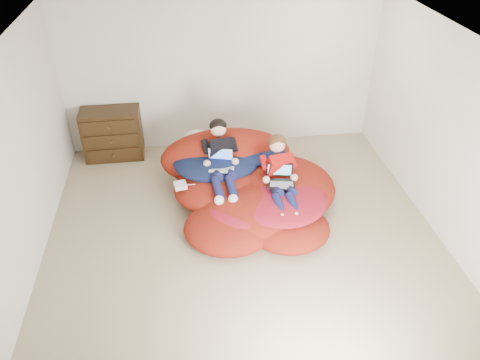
# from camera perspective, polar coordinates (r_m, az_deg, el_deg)

# --- Properties ---
(room_shell) EXTENTS (5.10, 5.10, 2.77)m
(room_shell) POSITION_cam_1_polar(r_m,az_deg,el_deg) (5.96, 0.41, -5.22)
(room_shell) COLOR tan
(room_shell) RESTS_ON ground
(dresser) EXTENTS (0.92, 0.52, 0.83)m
(dresser) POSITION_cam_1_polar(r_m,az_deg,el_deg) (7.78, -15.27, 5.44)
(dresser) COLOR black
(dresser) RESTS_ON ground
(beanbag_pile) EXTENTS (2.45, 2.32, 0.91)m
(beanbag_pile) POSITION_cam_1_polar(r_m,az_deg,el_deg) (6.51, 1.04, -0.88)
(beanbag_pile) COLOR maroon
(beanbag_pile) RESTS_ON ground
(cream_pillow) EXTENTS (0.40, 0.25, 0.25)m
(cream_pillow) POSITION_cam_1_polar(r_m,az_deg,el_deg) (7.00, -5.27, 5.12)
(cream_pillow) COLOR beige
(cream_pillow) RESTS_ON beanbag_pile
(older_boy) EXTENTS (0.37, 1.12, 0.74)m
(older_boy) POSITION_cam_1_polar(r_m,az_deg,el_deg) (6.40, -2.37, 3.04)
(older_boy) COLOR black
(older_boy) RESTS_ON beanbag_pile
(younger_boy) EXTENTS (0.37, 1.07, 0.73)m
(younger_boy) POSITION_cam_1_polar(r_m,az_deg,el_deg) (6.18, 4.89, 1.05)
(younger_boy) COLOR red
(younger_boy) RESTS_ON beanbag_pile
(laptop_white) EXTENTS (0.37, 0.37, 0.24)m
(laptop_white) POSITION_cam_1_polar(r_m,az_deg,el_deg) (6.37, -2.30, 2.19)
(laptop_white) COLOR white
(laptop_white) RESTS_ON older_boy
(laptop_black) EXTENTS (0.40, 0.39, 0.25)m
(laptop_black) POSITION_cam_1_polar(r_m,az_deg,el_deg) (6.18, 4.97, 0.27)
(laptop_black) COLOR black
(laptop_black) RESTS_ON younger_boy
(power_adapter) EXTENTS (0.19, 0.19, 0.06)m
(power_adapter) POSITION_cam_1_polar(r_m,az_deg,el_deg) (6.32, -7.29, -0.65)
(power_adapter) COLOR white
(power_adapter) RESTS_ON beanbag_pile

